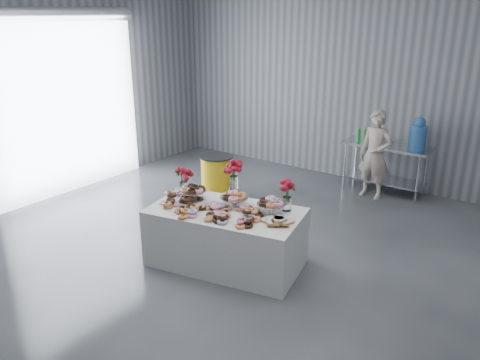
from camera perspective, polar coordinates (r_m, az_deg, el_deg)
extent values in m
plane|color=#33353A|center=(5.91, -4.19, -11.67)|extent=(9.00, 9.00, 0.00)
cube|color=slate|center=(9.02, 14.52, 12.26)|extent=(8.00, 0.04, 4.00)
cube|color=slate|center=(8.30, -26.66, 10.24)|extent=(0.04, 9.00, 4.00)
cube|color=white|center=(8.84, -20.30, 8.23)|extent=(0.05, 3.00, 3.00)
cylinder|color=silver|center=(8.66, -21.40, 18.28)|extent=(0.24, 3.00, 0.24)
cube|color=white|center=(6.01, -1.72, -6.97)|extent=(2.06, 1.36, 0.75)
cube|color=silver|center=(8.61, 17.48, 4.03)|extent=(1.50, 0.60, 0.04)
cube|color=silver|center=(8.79, 17.07, 0.08)|extent=(1.40, 0.55, 0.03)
cylinder|color=silver|center=(8.73, 12.63, 1.58)|extent=(0.04, 0.04, 0.86)
cylinder|color=silver|center=(8.34, 20.80, -0.10)|extent=(0.04, 0.04, 0.86)
cylinder|color=silver|center=(9.17, 13.90, 2.36)|extent=(0.04, 0.04, 0.86)
cylinder|color=silver|center=(8.80, 21.70, 0.79)|extent=(0.04, 0.04, 0.86)
cylinder|color=silver|center=(6.19, -5.75, -1.83)|extent=(0.06, 0.06, 0.12)
cylinder|color=silver|center=(6.17, -5.77, -1.27)|extent=(0.36, 0.36, 0.01)
cylinder|color=silver|center=(5.93, -0.70, -2.71)|extent=(0.06, 0.06, 0.12)
cylinder|color=silver|center=(5.91, -0.70, -2.13)|extent=(0.36, 0.36, 0.01)
cylinder|color=silver|center=(5.75, 3.83, -3.48)|extent=(0.06, 0.06, 0.12)
cylinder|color=silver|center=(5.73, 3.85, -2.88)|extent=(0.36, 0.36, 0.01)
cylinder|color=white|center=(6.35, -6.89, -1.00)|extent=(0.11, 0.11, 0.18)
cylinder|color=#1E5919|center=(6.31, -6.93, 0.10)|extent=(0.04, 0.04, 0.18)
cylinder|color=white|center=(5.83, 5.74, -2.90)|extent=(0.11, 0.11, 0.18)
cylinder|color=#1E5919|center=(5.78, 5.78, -1.71)|extent=(0.04, 0.04, 0.18)
cylinder|color=silver|center=(6.13, -0.77, -1.78)|extent=(0.14, 0.14, 0.15)
cylinder|color=white|center=(6.07, -0.77, -0.34)|extent=(0.11, 0.11, 0.18)
cylinder|color=#1E5919|center=(6.03, -0.78, 0.82)|extent=(0.04, 0.04, 0.18)
cylinder|color=#3B7AC9|center=(8.43, 20.84, 4.86)|extent=(0.28, 0.28, 0.40)
sphere|color=#3B7AC9|center=(8.37, 21.05, 6.55)|extent=(0.20, 0.20, 0.20)
imported|color=#CC8C93|center=(8.40, 16.14, 3.00)|extent=(0.59, 0.41, 1.54)
cylinder|color=yellow|center=(8.19, -2.86, 0.36)|extent=(0.54, 0.54, 0.73)
cylinder|color=black|center=(8.07, -2.90, 2.87)|extent=(0.58, 0.58, 0.02)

